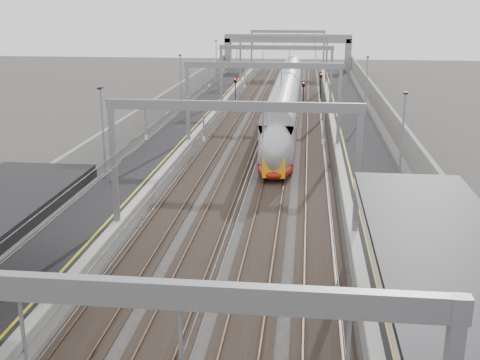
% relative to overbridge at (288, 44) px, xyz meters
% --- Properties ---
extents(platform_left, '(4.00, 120.00, 1.00)m').
position_rel_overbridge_xyz_m(platform_left, '(-8.00, -55.00, -4.81)').
color(platform_left, black).
rests_on(platform_left, ground).
extents(platform_right, '(4.00, 120.00, 1.00)m').
position_rel_overbridge_xyz_m(platform_right, '(8.00, -55.00, -4.81)').
color(platform_right, black).
rests_on(platform_right, ground).
extents(tracks, '(11.40, 140.00, 0.20)m').
position_rel_overbridge_xyz_m(tracks, '(0.00, -55.00, -5.26)').
color(tracks, black).
rests_on(tracks, ground).
extents(overhead_line, '(13.00, 140.00, 6.60)m').
position_rel_overbridge_xyz_m(overhead_line, '(0.00, -48.38, 0.83)').
color(overhead_line, gray).
rests_on(overhead_line, platform_left).
extents(overbridge, '(22.00, 2.20, 6.90)m').
position_rel_overbridge_xyz_m(overbridge, '(0.00, 0.00, 0.00)').
color(overbridge, gray).
rests_on(overbridge, ground).
extents(wall_left, '(0.30, 120.00, 3.20)m').
position_rel_overbridge_xyz_m(wall_left, '(-11.20, -55.00, -3.71)').
color(wall_left, gray).
rests_on(wall_left, ground).
extents(wall_right, '(0.30, 120.00, 3.20)m').
position_rel_overbridge_xyz_m(wall_right, '(11.20, -55.00, -3.71)').
color(wall_right, gray).
rests_on(wall_right, ground).
extents(train, '(2.55, 46.51, 4.04)m').
position_rel_overbridge_xyz_m(train, '(1.50, -45.66, -3.32)').
color(train, '#9C190E').
rests_on(train, ground).
extents(bench, '(0.54, 1.66, 0.84)m').
position_rel_overbridge_xyz_m(bench, '(8.18, -89.15, -3.80)').
color(bench, black).
rests_on(bench, platform_right).
extents(signal_green, '(0.32, 0.32, 3.48)m').
position_rel_overbridge_xyz_m(signal_green, '(-5.20, -33.52, -2.89)').
color(signal_green, black).
rests_on(signal_green, ground).
extents(signal_red_near, '(0.32, 0.32, 3.48)m').
position_rel_overbridge_xyz_m(signal_red_near, '(3.20, -36.39, -2.89)').
color(signal_red_near, black).
rests_on(signal_red_near, ground).
extents(signal_red_far, '(0.32, 0.32, 3.48)m').
position_rel_overbridge_xyz_m(signal_red_far, '(5.40, -27.44, -2.89)').
color(signal_red_far, black).
rests_on(signal_red_far, ground).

